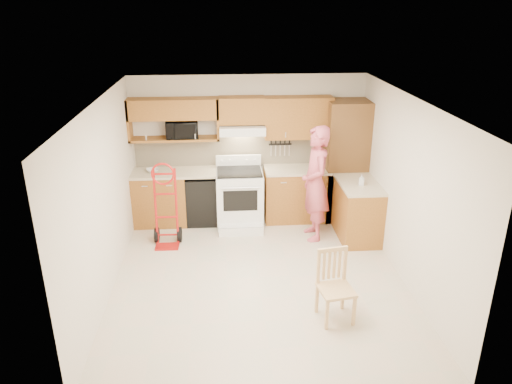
{
  "coord_description": "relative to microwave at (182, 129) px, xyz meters",
  "views": [
    {
      "loc": [
        -0.47,
        -5.9,
        3.66
      ],
      "look_at": [
        0.0,
        0.5,
        1.1
      ],
      "focal_mm": 34.08,
      "sensor_mm": 36.0,
      "label": 1
    }
  ],
  "objects": [
    {
      "name": "upper_cab_center",
      "position": [
        1.01,
        0.0,
        0.3
      ],
      "size": [
        0.76,
        0.33,
        0.44
      ],
      "primitive_type": "cube",
      "color": "#A05D24",
      "rests_on": "wall_back"
    },
    {
      "name": "microwave",
      "position": [
        0.0,
        0.0,
        0.0
      ],
      "size": [
        0.55,
        0.39,
        0.29
      ],
      "primitive_type": "imported",
      "rotation": [
        0.0,
        0.0,
        0.06
      ],
      "color": "black",
      "rests_on": "upper_shelf_mw"
    },
    {
      "name": "wall_left",
      "position": [
        -0.88,
        -2.08,
        -0.39
      ],
      "size": [
        0.02,
        4.5,
        2.5
      ],
      "primitive_type": "cube",
      "color": "beige",
      "rests_on": "ground"
    },
    {
      "name": "countertop_return",
      "position": [
        2.83,
        -0.94,
        -0.72
      ],
      "size": [
        0.63,
        1.0,
        0.04
      ],
      "primitive_type": "cube",
      "color": "beige",
      "rests_on": "cab_return_right"
    },
    {
      "name": "lower_cab_left",
      "position": [
        -0.42,
        -0.14,
        -1.19
      ],
      "size": [
        0.9,
        0.6,
        0.9
      ],
      "primitive_type": "cube",
      "color": "#A05D24",
      "rests_on": "ground"
    },
    {
      "name": "countertop_right",
      "position": [
        1.96,
        -0.13,
        -0.72
      ],
      "size": [
        1.14,
        0.63,
        0.04
      ],
      "primitive_type": "cube",
      "color": "beige",
      "rests_on": "lower_cab_right"
    },
    {
      "name": "range",
      "position": [
        0.94,
        -0.34,
        -1.06
      ],
      "size": [
        0.78,
        1.03,
        1.15
      ],
      "primitive_type": null,
      "color": "white",
      "rests_on": "ground"
    },
    {
      "name": "floor",
      "position": [
        1.13,
        -2.08,
        -1.65
      ],
      "size": [
        4.0,
        4.5,
        0.02
      ],
      "primitive_type": "cube",
      "color": "beige",
      "rests_on": "ground"
    },
    {
      "name": "dining_chair",
      "position": [
        1.98,
        -3.1,
        -1.19
      ],
      "size": [
        0.46,
        0.49,
        0.89
      ],
      "primitive_type": null,
      "rotation": [
        0.0,
        0.0,
        0.16
      ],
      "color": "#E4C082",
      "rests_on": "ground"
    },
    {
      "name": "upper_shelf_mw",
      "position": [
        -0.12,
        0.0,
        -0.17
      ],
      "size": [
        1.5,
        0.33,
        0.04
      ],
      "primitive_type": "cube",
      "color": "#A05D24",
      "rests_on": "wall_back"
    },
    {
      "name": "range_hood",
      "position": [
        1.01,
        -0.06,
        -0.01
      ],
      "size": [
        0.76,
        0.46,
        0.14
      ],
      "primitive_type": "cube",
      "color": "white",
      "rests_on": "wall_back"
    },
    {
      "name": "wall_right",
      "position": [
        3.14,
        -2.08,
        -0.39
      ],
      "size": [
        0.02,
        4.5,
        2.5
      ],
      "primitive_type": "cube",
      "color": "beige",
      "rests_on": "ground"
    },
    {
      "name": "bowl",
      "position": [
        -0.52,
        -0.14,
        -0.67
      ],
      "size": [
        0.26,
        0.26,
        0.05
      ],
      "primitive_type": "imported",
      "rotation": [
        0.0,
        0.0,
        0.28
      ],
      "color": "white",
      "rests_on": "countertop_left"
    },
    {
      "name": "lower_cab_right",
      "position": [
        1.96,
        -0.14,
        -1.19
      ],
      "size": [
        1.14,
        0.6,
        0.9
      ],
      "primitive_type": "cube",
      "color": "#A05D24",
      "rests_on": "ground"
    },
    {
      "name": "wall_front",
      "position": [
        1.13,
        -4.34,
        -0.39
      ],
      "size": [
        4.0,
        0.02,
        2.5
      ],
      "primitive_type": "cube",
      "color": "beige",
      "rests_on": "ground"
    },
    {
      "name": "soap_bottle",
      "position": [
        2.83,
        -1.01,
        -0.61
      ],
      "size": [
        0.1,
        0.1,
        0.17
      ],
      "primitive_type": "imported",
      "rotation": [
        0.0,
        0.0,
        -0.29
      ],
      "color": "white",
      "rests_on": "countertop_return"
    },
    {
      "name": "upper_cab_left",
      "position": [
        -0.12,
        0.0,
        0.34
      ],
      "size": [
        1.5,
        0.33,
        0.34
      ],
      "primitive_type": "cube",
      "color": "#A05D24",
      "rests_on": "wall_back"
    },
    {
      "name": "countertop_left",
      "position": [
        -0.12,
        -0.13,
        -0.72
      ],
      "size": [
        1.5,
        0.63,
        0.04
      ],
      "primitive_type": "cube",
      "color": "beige",
      "rests_on": "lower_cab_left"
    },
    {
      "name": "person",
      "position": [
        2.12,
        -0.89,
        -0.7
      ],
      "size": [
        0.49,
        0.71,
        1.87
      ],
      "primitive_type": "imported",
      "rotation": [
        0.0,
        0.0,
        -1.5
      ],
      "color": "#B94B59",
      "rests_on": "ground"
    },
    {
      "name": "hand_truck",
      "position": [
        -0.25,
        -0.99,
        -1.02
      ],
      "size": [
        0.5,
        0.46,
        1.24
      ],
      "primitive_type": null,
      "rotation": [
        0.0,
        0.0,
        -0.02
      ],
      "color": "red",
      "rests_on": "ground"
    },
    {
      "name": "upper_cab_right",
      "position": [
        1.96,
        0.0,
        0.16
      ],
      "size": [
        1.14,
        0.33,
        0.7
      ],
      "primitive_type": "cube",
      "color": "#A05D24",
      "rests_on": "wall_back"
    },
    {
      "name": "pantry_tall",
      "position": [
        2.78,
        -0.14,
        -0.59
      ],
      "size": [
        0.7,
        0.6,
        2.1
      ],
      "primitive_type": "cube",
      "color": "brown",
      "rests_on": "ground"
    },
    {
      "name": "ceiling",
      "position": [
        1.13,
        -2.08,
        0.87
      ],
      "size": [
        4.0,
        4.5,
        0.02
      ],
      "primitive_type": "cube",
      "color": "white",
      "rests_on": "ground"
    },
    {
      "name": "cab_return_right",
      "position": [
        2.83,
        -0.94,
        -1.19
      ],
      "size": [
        0.6,
        1.0,
        0.9
      ],
      "primitive_type": "cube",
      "color": "#A05D24",
      "rests_on": "ground"
    },
    {
      "name": "knife_strip",
      "position": [
        1.68,
        0.12,
        -0.4
      ],
      "size": [
        0.4,
        0.05,
        0.29
      ],
      "primitive_type": null,
      "color": "black",
      "rests_on": "backsplash"
    },
    {
      "name": "backsplash",
      "position": [
        1.13,
        0.15,
        -0.44
      ],
      "size": [
        3.92,
        0.03,
        0.55
      ],
      "primitive_type": "cube",
      "color": "beige",
      "rests_on": "wall_back"
    },
    {
      "name": "dishwasher",
      "position": [
        0.33,
        -0.14,
        -1.21
      ],
      "size": [
        0.6,
        0.6,
        0.85
      ],
      "primitive_type": "cube",
      "color": "black",
      "rests_on": "ground"
    },
    {
      "name": "wall_back",
      "position": [
        1.13,
        0.17,
        -0.39
      ],
      "size": [
        4.0,
        0.02,
        2.5
      ],
      "primitive_type": "cube",
      "color": "beige",
      "rests_on": "ground"
    }
  ]
}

